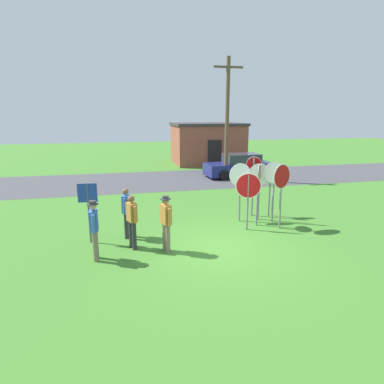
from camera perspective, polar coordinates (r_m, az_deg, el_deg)
ground_plane at (r=10.16m, az=4.88°, el=-9.93°), size 80.00×80.00×0.00m
street_asphalt at (r=20.46m, az=-4.32°, el=2.16°), size 60.00×6.40×0.01m
building_background at (r=27.40m, az=2.72°, el=8.61°), size 5.71×4.59×3.33m
utility_pole at (r=20.26m, az=6.21°, el=12.95°), size 1.80×0.24×7.33m
parked_car_on_street at (r=21.61m, az=8.23°, el=4.52°), size 4.41×2.24×1.51m
stop_sign_low_front at (r=11.48m, az=9.87°, el=0.11°), size 0.86×0.34×2.06m
stop_sign_tallest at (r=12.68m, az=11.81°, el=1.85°), size 0.76×0.38×2.22m
stop_sign_nearest at (r=11.98m, az=11.59°, el=1.22°), size 0.33×0.61×2.28m
stop_sign_center_cluster at (r=12.39m, az=8.45°, el=1.85°), size 0.89×0.18×2.26m
stop_sign_leaning_left at (r=12.51m, az=14.26°, el=1.88°), size 0.76×0.39×2.32m
stop_sign_rear_right at (r=13.07m, az=10.76°, el=2.56°), size 0.58×0.24×2.43m
stop_sign_far_back at (r=13.29m, az=13.59°, el=1.40°), size 0.72×0.07×1.96m
stop_sign_rear_left at (r=11.83m, az=15.50°, el=1.30°), size 0.82×0.39×2.36m
person_in_dark_shirt at (r=9.99m, az=-10.54°, el=-4.71°), size 0.34×0.54×1.69m
person_near_signs at (r=10.91m, az=-11.51°, el=-3.17°), size 0.29×0.56×1.69m
person_in_teal at (r=9.62m, az=-4.61°, el=-5.02°), size 0.32×0.54×1.74m
person_holding_notes at (r=9.46m, az=-16.86°, el=-5.91°), size 0.32×0.57×1.74m
info_panel_leftmost at (r=10.68m, az=-17.86°, el=-1.73°), size 0.60×0.07×1.95m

